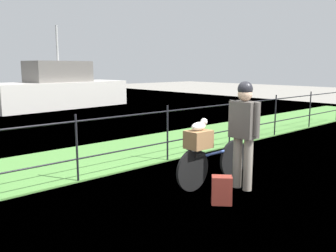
# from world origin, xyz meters

# --- Properties ---
(ground_plane) EXTENTS (60.00, 60.00, 0.00)m
(ground_plane) POSITION_xyz_m (0.00, 0.00, 0.00)
(ground_plane) COLOR gray
(grass_strip) EXTENTS (27.00, 2.40, 0.03)m
(grass_strip) POSITION_xyz_m (0.00, 3.36, 0.01)
(grass_strip) COLOR #569342
(grass_strip) RESTS_ON ground
(iron_fence) EXTENTS (18.04, 0.04, 1.14)m
(iron_fence) POSITION_xyz_m (0.00, 2.18, 0.66)
(iron_fence) COLOR black
(iron_fence) RESTS_ON ground
(bicycle_main) EXTENTS (1.67, 0.16, 0.66)m
(bicycle_main) POSITION_xyz_m (0.60, 0.62, 0.35)
(bicycle_main) COLOR black
(bicycle_main) RESTS_ON ground
(wooden_crate) EXTENTS (0.39, 0.29, 0.28)m
(wooden_crate) POSITION_xyz_m (0.23, 0.62, 0.80)
(wooden_crate) COLOR olive
(wooden_crate) RESTS_ON bicycle_main
(terrier_dog) EXTENTS (0.32, 0.14, 0.18)m
(terrier_dog) POSITION_xyz_m (0.26, 0.62, 1.01)
(terrier_dog) COLOR silver
(terrier_dog) RESTS_ON wooden_crate
(cyclist_person) EXTENTS (0.26, 0.54, 1.68)m
(cyclist_person) POSITION_xyz_m (0.76, 0.17, 1.00)
(cyclist_person) COLOR gray
(cyclist_person) RESTS_ON ground
(backpack_on_paving) EXTENTS (0.32, 0.33, 0.40)m
(backpack_on_paving) POSITION_xyz_m (0.03, -0.02, 0.20)
(backpack_on_paving) COLOR maroon
(backpack_on_paving) RESTS_ON ground
(mooring_bollard) EXTENTS (0.20, 0.20, 0.37)m
(mooring_bollard) POSITION_xyz_m (2.68, 1.68, 0.18)
(mooring_bollard) COLOR #38383D
(mooring_bollard) RESTS_ON ground
(moored_boat_near) EXTENTS (6.59, 2.86, 3.75)m
(moored_boat_near) POSITION_xyz_m (3.75, 12.77, 0.81)
(moored_boat_near) COLOR silver
(moored_boat_near) RESTS_ON ground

